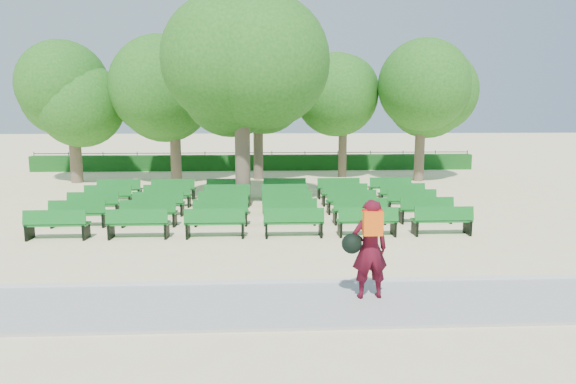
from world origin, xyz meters
name	(u,v)px	position (x,y,z in m)	size (l,w,h in m)	color
ground	(250,221)	(0.00, 0.00, 0.00)	(120.00, 120.00, 0.00)	beige
paving	(240,305)	(0.00, -7.40, 0.03)	(30.00, 2.20, 0.06)	#A3A39F
curb	(242,283)	(0.00, -6.25, 0.05)	(30.00, 0.12, 0.10)	silver
hedge	(255,163)	(0.00, 14.00, 0.45)	(26.00, 0.70, 0.90)	#144D16
fence	(255,169)	(0.00, 14.40, 0.00)	(26.00, 0.10, 1.02)	black
tree_line	(254,179)	(0.00, 10.00, 0.00)	(21.80, 6.80, 7.04)	#27681B
bench_array	(256,212)	(0.19, 0.97, 0.09)	(1.72, 0.58, 1.07)	#11651D
tree_among	(242,85)	(-0.30, 2.67, 4.46)	(4.67, 4.67, 6.59)	brown
person	(368,248)	(2.40, -7.19, 1.04)	(0.91, 0.56, 1.89)	#450917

